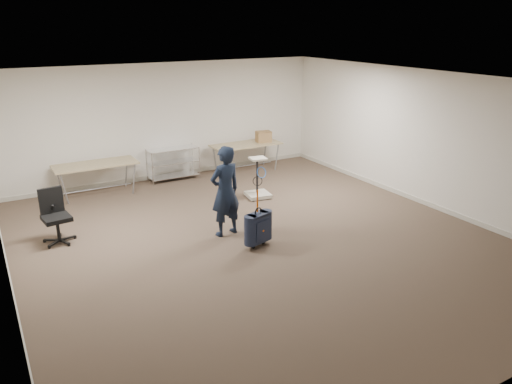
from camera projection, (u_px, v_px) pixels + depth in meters
ground at (259, 241)px, 8.90m from camera, size 9.00×9.00×0.00m
room_shell at (225, 214)px, 10.01m from camera, size 8.00×9.00×9.00m
folding_table_left at (95, 166)px, 11.03m from camera, size 1.80×0.75×0.73m
folding_table_right at (246, 146)px, 12.81m from camera, size 1.80×0.75×0.73m
wire_shelf at (173, 162)px, 12.20m from camera, size 1.22×0.47×0.80m
person at (225, 191)px, 8.91m from camera, size 0.66×0.49×1.67m
suitcase at (258, 228)px, 8.56m from camera, size 0.42×0.31×1.03m
office_chair at (57, 226)px, 8.78m from camera, size 0.58×0.58×0.96m
equipment_cart at (258, 187)px, 11.02m from camera, size 0.56×0.56×0.91m
cardboard_box at (264, 137)px, 12.96m from camera, size 0.42×0.34×0.28m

